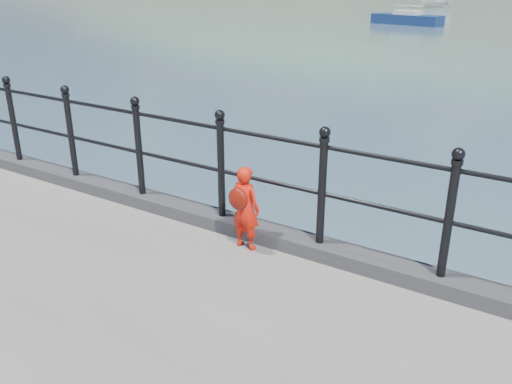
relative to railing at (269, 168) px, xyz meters
The scene contains 5 objects.
ground 1.83m from the railing, 90.00° to the left, with size 600.00×600.00×0.00m, color #2D4251.
kerb 0.75m from the railing, 140.53° to the right, with size 60.00×0.30×0.15m, color #28282B.
railing is the anchor object (origin of this frame).
child 0.47m from the railing, 115.27° to the right, with size 0.33×0.30×0.89m.
sailboat_port 37.91m from the railing, 105.66° to the left, with size 5.28×2.42×7.51m.
Camera 1 is at (2.66, -4.58, 3.67)m, focal length 38.00 mm.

